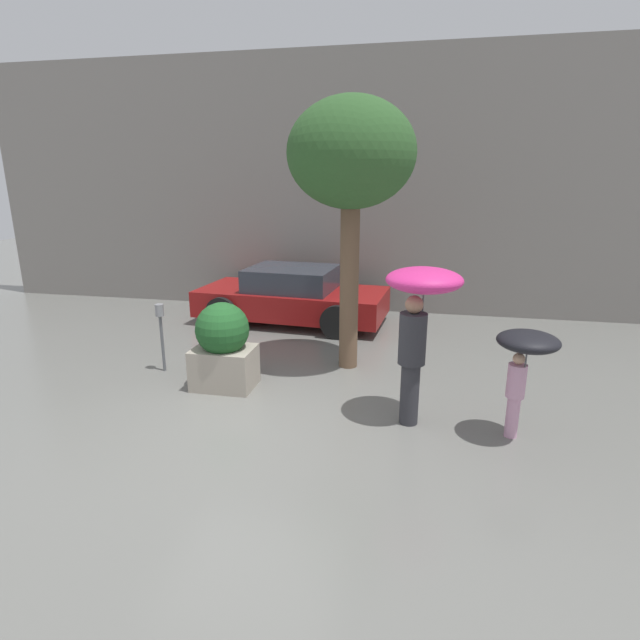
% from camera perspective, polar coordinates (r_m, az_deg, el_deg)
% --- Properties ---
extents(ground_plane, '(40.00, 40.00, 0.00)m').
position_cam_1_polar(ground_plane, '(6.86, -8.44, -11.78)').
color(ground_plane, slate).
extents(building_facade, '(18.00, 0.30, 6.00)m').
position_cam_1_polar(building_facade, '(12.39, 1.51, 15.08)').
color(building_facade, gray).
rests_on(building_facade, ground).
extents(planter_box, '(0.94, 0.82, 1.36)m').
position_cam_1_polar(planter_box, '(7.85, -11.00, -2.89)').
color(planter_box, '#9E9384').
rests_on(planter_box, ground).
extents(person_adult, '(0.97, 0.97, 2.09)m').
position_cam_1_polar(person_adult, '(6.46, 11.36, 1.61)').
color(person_adult, '#2D2D33').
rests_on(person_adult, ground).
extents(person_child, '(0.73, 0.73, 1.42)m').
position_cam_1_polar(person_child, '(6.48, 22.38, -3.60)').
color(person_child, '#D199B7').
rests_on(person_child, ground).
extents(parked_car_near, '(4.30, 2.32, 1.26)m').
position_cam_1_polar(parked_car_near, '(11.31, -3.19, 2.69)').
color(parked_car_near, maroon).
rests_on(parked_car_near, ground).
extents(street_tree, '(2.03, 2.03, 4.41)m').
position_cam_1_polar(street_tree, '(8.22, 3.59, 17.93)').
color(street_tree, brown).
rests_on(street_tree, ground).
extents(parking_meter, '(0.14, 0.14, 1.17)m').
position_cam_1_polar(parking_meter, '(8.72, -17.75, -0.34)').
color(parking_meter, '#595B60').
rests_on(parking_meter, ground).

